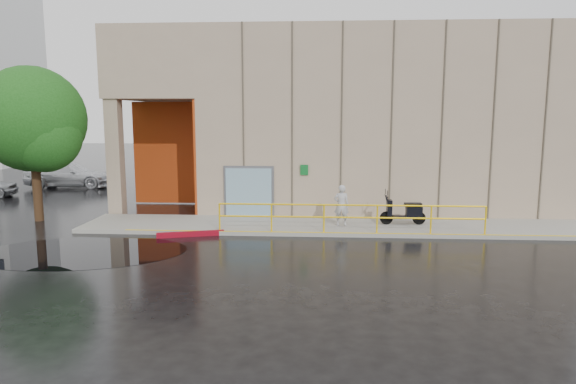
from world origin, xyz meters
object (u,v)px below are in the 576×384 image
red_curb (191,234)px  tree_near (35,123)px  person (342,205)px  scooter (404,205)px  car_c (69,175)px

red_curb → tree_near: size_ratio=0.38×
person → red_curb: 5.74m
scooter → tree_near: size_ratio=0.28×
scooter → car_c: 20.83m
tree_near → car_c: bearing=110.3°
red_curb → car_c: (-10.36, 11.91, 0.65)m
red_curb → tree_near: bearing=161.4°
tree_near → red_curb: bearing=-18.6°
red_curb → person: bearing=15.2°
person → scooter: bearing=-164.9°
scooter → car_c: bearing=148.6°
scooter → person: bearing=-174.2°
car_c → person: bearing=-127.8°
person → car_c: (-15.83, 10.41, -0.20)m
car_c → tree_near: (3.56, -9.61, 3.26)m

